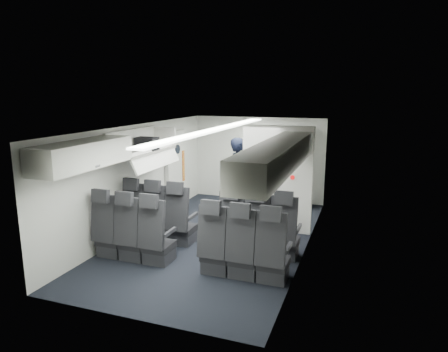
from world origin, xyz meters
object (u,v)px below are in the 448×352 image
Objects in this scene: seat_row_mid at (185,244)px; galley_unit at (293,168)px; seat_row_front at (206,227)px; flight_attendant at (239,176)px; carry_on_bag at (147,144)px; boarding_door at (176,170)px.

seat_row_mid is 4.30m from galley_unit.
seat_row_front is 2.26m from flight_attendant.
seat_row_front is 1.00× the size of seat_row_mid.
seat_row_mid is at bearing -43.80° from carry_on_bag.
seat_row_mid is 3.45m from boarding_door.
boarding_door is at bearing 73.35° from flight_attendant.
galley_unit is 1.48m from flight_attendant.
galley_unit is 2.84m from boarding_door.
seat_row_front is at bearing 90.00° from seat_row_mid.
galley_unit reaches higher than flight_attendant.
flight_attendant is (-1.04, -1.05, -0.06)m from galley_unit.
carry_on_bag reaches higher than boarding_door.
galley_unit is 1.02× the size of boarding_door.
boarding_door is 1.93m from carry_on_bag.
flight_attendant is (-0.09, 2.20, 0.48)m from seat_row_front.
boarding_door reaches higher than seat_row_mid.
seat_row_mid is at bearing -90.00° from seat_row_front.
flight_attendant is 2.42m from carry_on_bag.
flight_attendant is (1.55, 0.12, -0.07)m from boarding_door.
galley_unit is at bearing 77.12° from seat_row_mid.
seat_row_mid is (0.00, -0.90, 0.00)m from seat_row_front.
flight_attendant is 4.39× the size of carry_on_bag.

